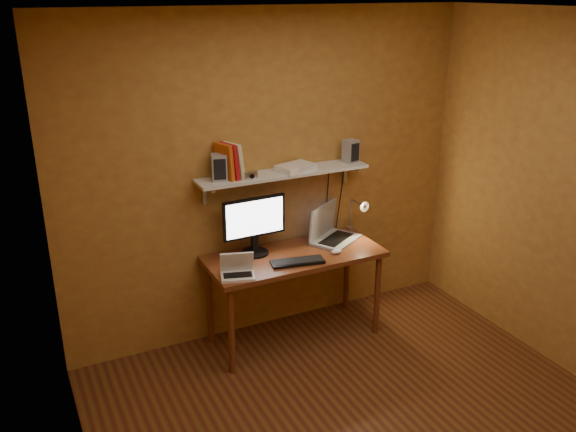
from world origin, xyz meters
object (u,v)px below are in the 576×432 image
desk (295,264)px  speaker_left (219,167)px  desk_lamp (358,211)px  router (296,167)px  monitor (254,223)px  shelf_camera (251,175)px  wall_shelf (284,173)px  laptop (330,231)px  keyboard (297,262)px  speaker_right (351,151)px  netbook (237,270)px  mouse (337,251)px

desk → speaker_left: (-0.53, 0.20, 0.81)m
desk_lamp → router: (-0.56, 0.05, 0.44)m
monitor → router: size_ratio=1.80×
speaker_left → shelf_camera: 0.24m
wall_shelf → laptop: 0.67m
wall_shelf → keyboard: 0.70m
wall_shelf → monitor: wall_shelf is taller
desk_lamp → speaker_right: 0.52m
monitor → netbook: (-0.27, -0.31, -0.21)m
laptop → keyboard: (-0.45, -0.30, -0.07)m
laptop → shelf_camera: bearing=150.2°
netbook → desk_lamp: desk_lamp is taller
desk → desk_lamp: 0.73m
monitor → mouse: bearing=-27.3°
wall_shelf → keyboard: (-0.06, -0.35, -0.60)m
netbook → keyboard: netbook is taller
wall_shelf → speaker_left: speaker_left is taller
speaker_right → desk_lamp: bearing=-63.1°
monitor → speaker_right: 0.99m
laptop → keyboard: 0.55m
desk → shelf_camera: bearing=159.3°
speaker_right → router: (-0.51, -0.02, -0.07)m
netbook → router: router is taller
shelf_camera → netbook: bearing=-130.3°
desk → router: 0.76m
desk → monitor: bearing=152.5°
router → speaker_right: bearing=1.9°
shelf_camera → desk: bearing=-20.7°
desk → netbook: bearing=-163.2°
wall_shelf → keyboard: wall_shelf is taller
wall_shelf → mouse: wall_shelf is taller
desk → shelf_camera: shelf_camera is taller
wall_shelf → desk_lamp: wall_shelf is taller
wall_shelf → monitor: size_ratio=2.72×
mouse → speaker_left: size_ratio=0.46×
laptop → desk: bearing=167.5°
desk → mouse: 0.35m
monitor → desk_lamp: monitor is taller
shelf_camera → laptop: bearing=1.5°
desk_lamp → speaker_right: size_ratio=2.01×
desk → shelf_camera: (-0.31, 0.12, 0.74)m
laptop → speaker_left: size_ratio=2.47×
desk_lamp → mouse: bearing=-143.7°
wall_shelf → desk_lamp: size_ratio=3.73×
speaker_left → speaker_right: speaker_left is taller
monitor → netbook: 0.46m
keyboard → speaker_right: 1.03m
laptop → shelf_camera: shelf_camera is taller
desk_lamp → shelf_camera: shelf_camera is taller
speaker_right → monitor: bearing=171.7°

